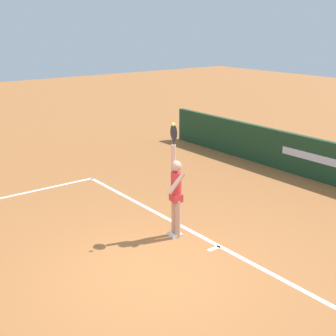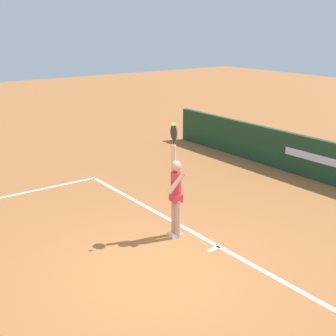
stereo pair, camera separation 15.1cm
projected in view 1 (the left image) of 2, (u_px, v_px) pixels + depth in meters
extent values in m
plane|color=#A76333|center=(153.00, 272.00, 8.34)|extent=(60.00, 60.00, 0.00)
cube|color=white|center=(220.00, 246.00, 9.29)|extent=(10.71, 0.10, 0.00)
cube|color=white|center=(214.00, 248.00, 9.20)|extent=(0.10, 0.30, 0.00)
cube|color=silver|center=(335.00, 163.00, 12.54)|extent=(3.56, 0.01, 0.22)
cylinder|color=tan|center=(178.00, 219.00, 9.57)|extent=(0.12, 0.12, 0.82)
cylinder|color=tan|center=(174.00, 217.00, 9.69)|extent=(0.12, 0.12, 0.82)
cube|color=white|center=(177.00, 236.00, 9.67)|extent=(0.13, 0.25, 0.07)
cube|color=white|center=(173.00, 233.00, 9.79)|extent=(0.13, 0.25, 0.07)
cylinder|color=red|center=(176.00, 186.00, 9.42)|extent=(0.22, 0.22, 0.58)
cube|color=red|center=(176.00, 197.00, 9.49)|extent=(0.28, 0.24, 0.16)
sphere|color=tan|center=(176.00, 166.00, 9.29)|extent=(0.22, 0.22, 0.22)
cylinder|color=tan|center=(174.00, 158.00, 9.34)|extent=(0.12, 0.11, 0.55)
cylinder|color=tan|center=(176.00, 183.00, 9.27)|extent=(0.16, 0.41, 0.43)
ellipsoid|color=black|center=(174.00, 133.00, 9.18)|extent=(0.30, 0.07, 0.36)
cylinder|color=black|center=(174.00, 142.00, 9.24)|extent=(0.03, 0.03, 0.18)
sphere|color=#C5E038|center=(173.00, 124.00, 8.99)|extent=(0.07, 0.07, 0.07)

